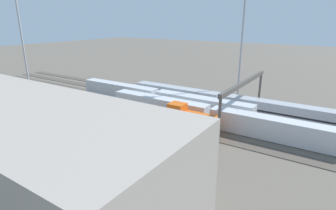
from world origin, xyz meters
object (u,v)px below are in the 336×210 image
Objects in this scene: train_on_track_1 at (265,109)px; maintenance_shed at (14,149)px; train_on_track_4 at (190,121)px; light_mast_0 at (243,27)px; train_on_track_3 at (210,116)px; signal_gantry at (244,87)px; light_mast_1 at (20,28)px; train_on_track_2 at (157,98)px.

train_on_track_1 is 46.28m from maintenance_shed.
light_mast_0 is (-1.12, -22.88, 16.40)m from train_on_track_4.
signal_gantry is at bearing -134.00° from train_on_track_3.
train_on_track_1 is 2.66× the size of signal_gantry.
train_on_track_3 is 34.15m from maintenance_shed.
signal_gantry reaches higher than train_on_track_4.
light_mast_0 is 53.45m from light_mast_1.
light_mast_0 is at bearing -92.79° from train_on_track_4.
train_on_track_1 is at bearing -123.43° from train_on_track_4.
train_on_track_2 is at bearing -155.65° from light_mast_1.
signal_gantry reaches higher than train_on_track_1.
light_mast_0 is 17.88m from signal_gantry.
train_on_track_2 is (16.31, -5.00, 0.00)m from train_on_track_3.
light_mast_1 is 45.63m from maintenance_shed.
train_on_track_4 is at bearing 87.21° from light_mast_0.
train_on_track_3 is at bearing 92.05° from light_mast_0.
light_mast_1 is (46.91, 8.85, 16.03)m from train_on_track_3.
train_on_track_2 is (24.45, 5.00, -0.07)m from train_on_track_1.
train_on_track_2 is at bearing 0.00° from signal_gantry.
train_on_track_3 is 17.05m from train_on_track_2.
light_mast_0 is 1.18× the size of signal_gantry.
train_on_track_1 is at bearing -112.95° from maintenance_shed.
train_on_track_3 is at bearing -169.31° from light_mast_1.
train_on_track_3 is 4.72× the size of train_on_track_4.
maintenance_shed reaches higher than train_on_track_4.
train_on_track_4 is 13.08m from signal_gantry.
maintenance_shed is at bearing 147.49° from light_mast_1.
signal_gantry is (-51.74, -13.85, -10.63)m from light_mast_1.
train_on_track_4 is 17.97m from train_on_track_1.
maintenance_shed is (8.09, 27.48, 3.65)m from train_on_track_4.
train_on_track_2 is at bearing -34.50° from train_on_track_4.
train_on_track_3 is at bearing -109.34° from train_on_track_4.
light_mast_0 is at bearing -87.95° from train_on_track_3.
light_mast_0 reaches higher than train_on_track_2.
light_mast_1 is (55.06, 18.85, 15.96)m from train_on_track_1.
signal_gantry is (-6.58, -10.00, 5.26)m from train_on_track_4.
train_on_track_2 is at bearing -80.21° from maintenance_shed.
light_mast_1 is 54.61m from signal_gantry.
train_on_track_2 is 1.08× the size of maintenance_shed.
light_mast_0 is at bearing -67.00° from signal_gantry.
maintenance_shed is (9.84, 32.48, 3.78)m from train_on_track_3.
light_mast_0 is at bearing -140.57° from train_on_track_2.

